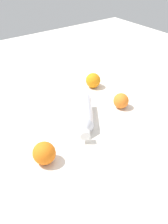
{
  "coord_description": "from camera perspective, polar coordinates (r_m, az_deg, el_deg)",
  "views": [
    {
      "loc": [
        -0.71,
        0.57,
        0.64
      ],
      "look_at": [
        0.02,
        0.03,
        0.04
      ],
      "focal_mm": 42.27,
      "sensor_mm": 36.0,
      "label": 1
    }
  ],
  "objects": [
    {
      "name": "orange_0",
      "position": [
        1.18,
        7.87,
        2.52
      ],
      "size": [
        0.07,
        0.07,
        0.07
      ],
      "primitive_type": "sphere",
      "color": "orange",
      "rests_on": "ground_plane"
    },
    {
      "name": "orange_1",
      "position": [
        1.33,
        1.99,
        6.85
      ],
      "size": [
        0.07,
        0.07,
        0.07
      ],
      "primitive_type": "sphere",
      "color": "orange",
      "rests_on": "ground_plane"
    },
    {
      "name": "ground_plane",
      "position": [
        1.11,
        2.08,
        -1.52
      ],
      "size": [
        2.4,
        2.4,
        0.0
      ],
      "primitive_type": "plane",
      "color": "silver"
    },
    {
      "name": "water_bottle",
      "position": [
        1.07,
        0.03,
        -0.69
      ],
      "size": [
        0.24,
        0.19,
        0.07
      ],
      "rotation": [
        0.0,
        0.0,
        2.53
      ],
      "color": "silver",
      "rests_on": "ground_plane"
    },
    {
      "name": "orange_2",
      "position": [
        0.9,
        -8.61,
        -8.79
      ],
      "size": [
        0.08,
        0.08,
        0.08
      ],
      "primitive_type": "sphere",
      "color": "orange",
      "rests_on": "ground_plane"
    }
  ]
}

